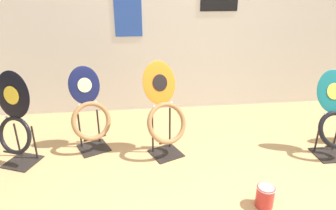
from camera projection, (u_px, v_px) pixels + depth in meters
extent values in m
cube|color=silver|center=(180.00, 7.00, 3.60)|extent=(8.00, 0.06, 2.60)
cube|color=#284CAD|center=(128.00, 15.00, 3.53)|extent=(0.32, 0.01, 0.51)
cube|color=black|center=(166.00, 153.00, 3.00)|extent=(0.37, 0.37, 0.01)
cylinder|color=black|center=(153.00, 132.00, 2.94)|extent=(0.02, 0.02, 0.43)
cylinder|color=black|center=(170.00, 128.00, 3.03)|extent=(0.02, 0.02, 0.43)
cylinder|color=black|center=(170.00, 141.00, 2.87)|extent=(0.21, 0.10, 0.02)
torus|color=#9E7042|center=(167.00, 123.00, 2.85)|extent=(0.46, 0.37, 0.38)
ellipsoid|color=orange|center=(159.00, 83.00, 2.82)|extent=(0.37, 0.27, 0.41)
ellipsoid|color=black|center=(160.00, 83.00, 2.81)|extent=(0.16, 0.11, 0.15)
sphere|color=silver|center=(154.00, 106.00, 2.80)|extent=(0.02, 0.02, 0.02)
sphere|color=silver|center=(171.00, 103.00, 2.89)|extent=(0.02, 0.02, 0.02)
cube|color=black|center=(23.00, 162.00, 2.86)|extent=(0.37, 0.37, 0.01)
cylinder|color=black|center=(17.00, 140.00, 2.89)|extent=(0.02, 0.02, 0.34)
cylinder|color=black|center=(35.00, 142.00, 2.84)|extent=(0.02, 0.02, 0.34)
cylinder|color=black|center=(14.00, 153.00, 2.73)|extent=(0.21, 0.10, 0.02)
torus|color=black|center=(15.00, 135.00, 2.72)|extent=(0.38, 0.26, 0.35)
ellipsoid|color=black|center=(13.00, 95.00, 2.64)|extent=(0.36, 0.21, 0.44)
ellipsoid|color=yellow|center=(11.00, 95.00, 2.63)|extent=(0.16, 0.09, 0.17)
sphere|color=silver|center=(6.00, 117.00, 2.73)|extent=(0.02, 0.02, 0.02)
sphere|color=silver|center=(24.00, 120.00, 2.68)|extent=(0.02, 0.02, 0.02)
cube|color=black|center=(329.00, 155.00, 2.97)|extent=(0.28, 0.28, 0.01)
cylinder|color=black|center=(318.00, 135.00, 2.97)|extent=(0.02, 0.02, 0.35)
cylinder|color=black|center=(336.00, 134.00, 2.99)|extent=(0.02, 0.02, 0.35)
torus|color=black|center=(336.00, 130.00, 2.84)|extent=(0.37, 0.23, 0.33)
ellipsoid|color=#197075|center=(334.00, 91.00, 2.86)|extent=(0.34, 0.17, 0.40)
ellipsoid|color=#EADB4C|center=(335.00, 91.00, 2.84)|extent=(0.16, 0.07, 0.15)
sphere|color=silver|center=(325.00, 114.00, 2.85)|extent=(0.02, 0.02, 0.02)
cube|color=black|center=(94.00, 148.00, 3.09)|extent=(0.37, 0.37, 0.01)
cylinder|color=black|center=(80.00, 130.00, 3.04)|extent=(0.02, 0.02, 0.37)
cylinder|color=black|center=(98.00, 126.00, 3.14)|extent=(0.02, 0.02, 0.37)
cylinder|color=black|center=(95.00, 138.00, 2.97)|extent=(0.21, 0.11, 0.02)
torus|color=#9E7042|center=(92.00, 121.00, 2.95)|extent=(0.44, 0.35, 0.38)
ellipsoid|color=#141942|center=(84.00, 85.00, 2.91)|extent=(0.33, 0.23, 0.37)
ellipsoid|color=beige|center=(85.00, 85.00, 2.89)|extent=(0.14, 0.09, 0.14)
sphere|color=silver|center=(79.00, 106.00, 2.90)|extent=(0.02, 0.02, 0.02)
sphere|color=silver|center=(96.00, 102.00, 2.98)|extent=(0.02, 0.02, 0.02)
cylinder|color=red|center=(265.00, 197.00, 2.28)|extent=(0.14, 0.14, 0.17)
torus|color=silver|center=(266.00, 188.00, 2.25)|extent=(0.14, 0.14, 0.01)
cylinder|color=#B2B2B7|center=(266.00, 187.00, 2.25)|extent=(0.12, 0.12, 0.00)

